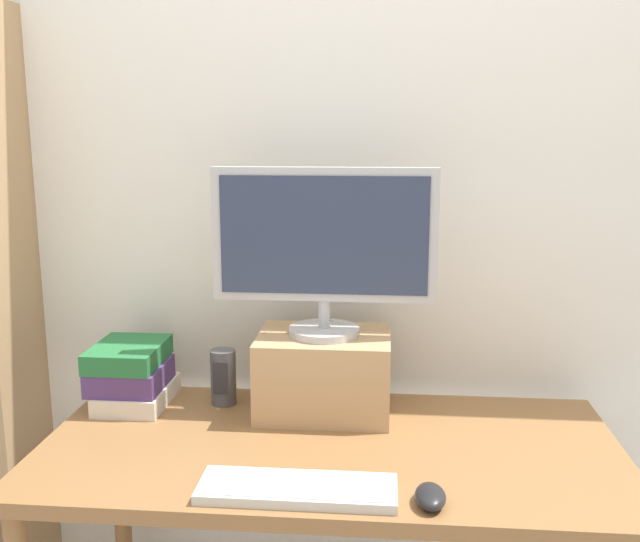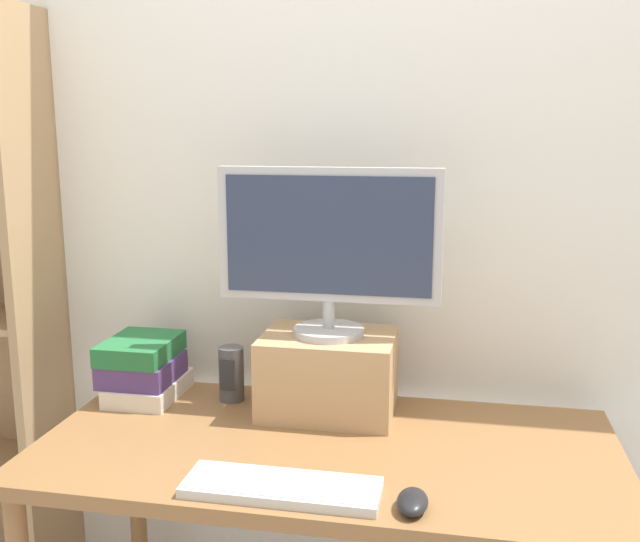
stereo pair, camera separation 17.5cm
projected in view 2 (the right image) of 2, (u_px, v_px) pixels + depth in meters
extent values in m
cube|color=silver|center=(355.00, 204.00, 2.08)|extent=(7.00, 0.08, 2.60)
cube|color=olive|center=(326.00, 450.00, 1.75)|extent=(1.42, 0.70, 0.04)
cylinder|color=olive|center=(137.00, 503.00, 2.24)|extent=(0.05, 0.05, 0.72)
cube|color=tan|center=(40.00, 325.00, 2.16)|extent=(0.03, 0.28, 1.86)
cube|color=tan|center=(329.00, 373.00, 1.93)|extent=(0.35, 0.27, 0.22)
cylinder|color=#B7B7BA|center=(329.00, 331.00, 1.91)|extent=(0.19, 0.19, 0.02)
cylinder|color=#B7B7BA|center=(329.00, 314.00, 1.90)|extent=(0.03, 0.03, 0.08)
cube|color=#B7B7BA|center=(329.00, 235.00, 1.85)|extent=(0.59, 0.04, 0.35)
cube|color=#2D3851|center=(328.00, 236.00, 1.84)|extent=(0.54, 0.00, 0.31)
cube|color=silver|center=(282.00, 488.00, 1.51)|extent=(0.42, 0.14, 0.02)
cube|color=white|center=(282.00, 482.00, 1.51)|extent=(0.40, 0.12, 0.00)
ellipsoid|color=black|center=(412.00, 502.00, 1.44)|extent=(0.06, 0.10, 0.04)
cube|color=silver|center=(149.00, 388.00, 2.05)|extent=(0.18, 0.25, 0.05)
cube|color=#4C336B|center=(142.00, 369.00, 2.03)|extent=(0.19, 0.21, 0.06)
cube|color=#236B38|center=(141.00, 348.00, 2.03)|extent=(0.19, 0.24, 0.06)
cylinder|color=#4C4C51|center=(231.00, 374.00, 2.02)|extent=(0.07, 0.07, 0.16)
cube|color=#2D2D30|center=(227.00, 375.00, 1.98)|extent=(0.04, 0.00, 0.09)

